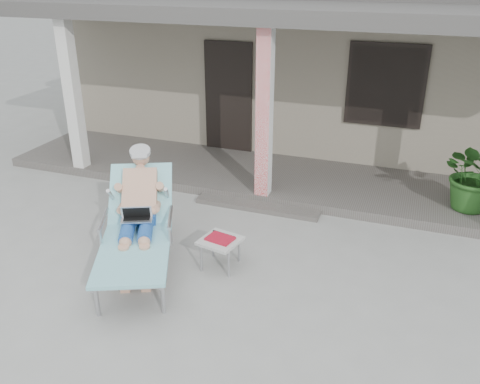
% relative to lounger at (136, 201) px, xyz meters
% --- Properties ---
extents(ground, '(60.00, 60.00, 0.00)m').
position_rel_lounger_xyz_m(ground, '(0.93, 0.15, -0.88)').
color(ground, '#9E9E99').
rests_on(ground, ground).
extents(house, '(10.40, 5.40, 3.30)m').
position_rel_lounger_xyz_m(house, '(0.93, 6.65, 0.79)').
color(house, '#9E947D').
rests_on(house, ground).
extents(porch_deck, '(10.00, 2.00, 0.15)m').
position_rel_lounger_xyz_m(porch_deck, '(0.93, 3.15, -0.80)').
color(porch_deck, '#605B56').
rests_on(porch_deck, ground).
extents(porch_overhang, '(10.00, 2.30, 2.85)m').
position_rel_lounger_xyz_m(porch_overhang, '(0.93, 3.10, 1.91)').
color(porch_overhang, silver).
rests_on(porch_overhang, porch_deck).
extents(porch_step, '(2.00, 0.30, 0.07)m').
position_rel_lounger_xyz_m(porch_step, '(0.93, 2.00, -0.84)').
color(porch_step, '#605B56').
rests_on(porch_step, ground).
extents(lounger, '(1.62, 2.26, 1.43)m').
position_rel_lounger_xyz_m(lounger, '(0.00, 0.00, 0.00)').
color(lounger, '#B7B7BC').
rests_on(lounger, ground).
extents(side_table, '(0.55, 0.55, 0.42)m').
position_rel_lounger_xyz_m(side_table, '(1.01, 0.26, -0.53)').
color(side_table, beige).
rests_on(side_table, ground).
extents(potted_palm, '(1.22, 1.12, 1.13)m').
position_rel_lounger_xyz_m(potted_palm, '(4.07, 2.85, -0.16)').
color(potted_palm, '#26591E').
rests_on(potted_palm, porch_deck).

